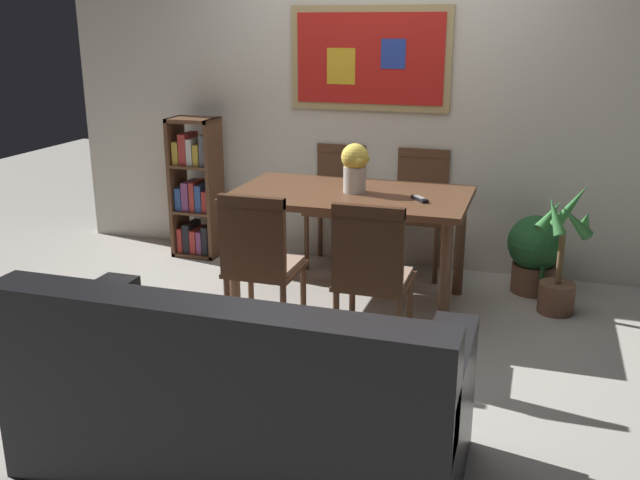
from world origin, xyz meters
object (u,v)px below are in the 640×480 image
(dining_chair_near_left, at_px, (260,257))
(bookshelf, at_px, (197,191))
(leather_couch, at_px, (239,402))
(flower_vase, at_px, (355,166))
(dining_chair_far_left, at_px, (338,195))
(dining_chair_far_right, at_px, (420,201))
(tv_remote, at_px, (420,199))
(dining_chair_near_right, at_px, (372,269))
(potted_palm, at_px, (561,262))
(potted_ivy, at_px, (535,252))
(dining_table, at_px, (351,207))

(dining_chair_near_left, distance_m, bookshelf, 1.80)
(leather_couch, relative_size, flower_vase, 5.71)
(dining_chair_far_left, bearing_deg, leather_couch, -82.32)
(dining_chair_far_right, height_order, bookshelf, bookshelf)
(dining_chair_far_right, relative_size, bookshelf, 0.83)
(leather_couch, distance_m, bookshelf, 2.96)
(flower_vase, distance_m, tv_remote, 0.48)
(dining_chair_far_right, distance_m, dining_chair_near_right, 1.57)
(leather_couch, height_order, bookshelf, bookshelf)
(bookshelf, distance_m, potted_palm, 2.79)
(dining_chair_near_left, bearing_deg, bookshelf, 128.33)
(dining_chair_near_left, relative_size, flower_vase, 2.89)
(dining_chair_far_right, xyz_separation_m, potted_palm, (1.01, -0.54, -0.20))
(dining_chair_near_left, distance_m, leather_couch, 1.22)
(dining_chair_near_left, relative_size, bookshelf, 0.83)
(bookshelf, bearing_deg, potted_ivy, -1.30)
(dining_chair_far_left, bearing_deg, bookshelf, -171.79)
(dining_table, relative_size, bookshelf, 1.37)
(potted_palm, bearing_deg, dining_chair_far_left, 161.37)
(dining_table, xyz_separation_m, tv_remote, (0.46, -0.08, 0.11))
(dining_table, height_order, potted_palm, potted_palm)
(dining_chair_near_right, bearing_deg, leather_couch, -103.95)
(potted_palm, xyz_separation_m, tv_remote, (-0.87, -0.31, 0.42))
(potted_palm, bearing_deg, dining_chair_far_right, 151.72)
(dining_chair_far_right, bearing_deg, potted_palm, -28.28)
(dining_chair_far_right, relative_size, leather_couch, 0.51)
(dining_chair_near_left, height_order, potted_palm, dining_chair_near_left)
(dining_chair_near_left, height_order, potted_ivy, dining_chair_near_left)
(potted_ivy, relative_size, potted_palm, 0.67)
(dining_table, distance_m, flower_vase, 0.27)
(dining_chair_far_right, height_order, potted_palm, dining_chair_far_right)
(dining_table, xyz_separation_m, bookshelf, (-1.43, 0.62, -0.13))
(bookshelf, height_order, tv_remote, bookshelf)
(dining_chair_near_left, relative_size, leather_couch, 0.51)
(dining_chair_far_right, bearing_deg, tv_remote, -80.90)
(dining_chair_far_left, relative_size, leather_couch, 0.51)
(dining_chair_near_left, bearing_deg, leather_couch, -72.16)
(dining_chair_near_right, distance_m, potted_palm, 1.44)
(dining_chair_far_left, relative_size, potted_palm, 1.06)
(dining_chair_far_right, relative_size, tv_remote, 6.05)
(dining_chair_far_left, height_order, flower_vase, flower_vase)
(dining_chair_far_right, distance_m, dining_chair_far_left, 0.63)
(dining_chair_far_left, bearing_deg, dining_chair_near_right, -67.76)
(dining_chair_near_right, bearing_deg, potted_ivy, 58.59)
(dining_chair_far_left, xyz_separation_m, tv_remote, (0.77, -0.87, 0.23))
(bookshelf, distance_m, tv_remote, 2.03)
(dining_chair_near_right, xyz_separation_m, tv_remote, (0.13, 0.71, 0.23))
(flower_vase, bearing_deg, bookshelf, 157.21)
(dining_chair_far_right, xyz_separation_m, dining_chair_far_left, (-0.63, 0.01, 0.00))
(flower_vase, bearing_deg, dining_chair_near_right, -68.90)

